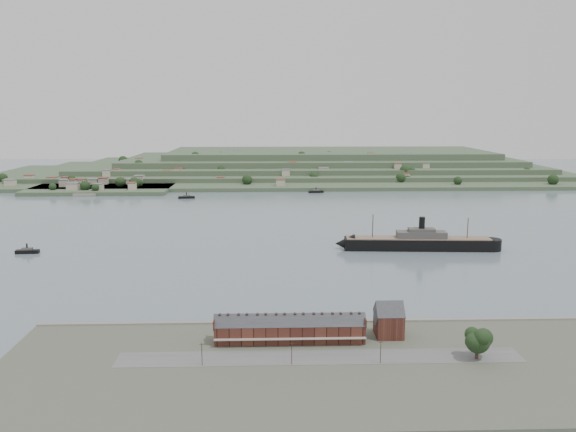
{
  "coord_description": "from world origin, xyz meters",
  "views": [
    {
      "loc": [
        -16.75,
        -362.86,
        86.21
      ],
      "look_at": [
        -4.45,
        30.0,
        11.65
      ],
      "focal_mm": 35.0,
      "sensor_mm": 36.0,
      "label": 1
    }
  ],
  "objects_px": {
    "terrace_row": "(290,329)",
    "steamship": "(414,242)",
    "gabled_building": "(389,320)",
    "fig_tree": "(479,340)",
    "tugboat": "(27,251)"
  },
  "relations": [
    {
      "from": "steamship",
      "to": "gabled_building",
      "type": "bearing_deg",
      "value": -107.91
    },
    {
      "from": "steamship",
      "to": "tugboat",
      "type": "xyz_separation_m",
      "value": [
        -238.22,
        -2.21,
        -3.08
      ]
    },
    {
      "from": "gabled_building",
      "to": "tugboat",
      "type": "distance_m",
      "value": 237.24
    },
    {
      "from": "terrace_row",
      "to": "fig_tree",
      "type": "relative_size",
      "value": 4.83
    },
    {
      "from": "tugboat",
      "to": "fig_tree",
      "type": "distance_m",
      "value": 271.09
    },
    {
      "from": "gabled_building",
      "to": "steamship",
      "type": "relative_size",
      "value": 0.14
    },
    {
      "from": "terrace_row",
      "to": "steamship",
      "type": "distance_m",
      "value": 166.23
    },
    {
      "from": "steamship",
      "to": "fig_tree",
      "type": "height_order",
      "value": "steamship"
    },
    {
      "from": "tugboat",
      "to": "terrace_row",
      "type": "bearing_deg",
      "value": -42.4
    },
    {
      "from": "steamship",
      "to": "fig_tree",
      "type": "distance_m",
      "value": 162.47
    },
    {
      "from": "terrace_row",
      "to": "gabled_building",
      "type": "xyz_separation_m",
      "value": [
        37.5,
        4.02,
        1.34
      ]
    },
    {
      "from": "fig_tree",
      "to": "terrace_row",
      "type": "bearing_deg",
      "value": 164.95
    },
    {
      "from": "steamship",
      "to": "fig_tree",
      "type": "xyz_separation_m",
      "value": [
        -18.86,
        -161.32,
        4.44
      ]
    },
    {
      "from": "gabled_building",
      "to": "fig_tree",
      "type": "xyz_separation_m",
      "value": [
        26.43,
        -21.21,
        0.84
      ]
    },
    {
      "from": "terrace_row",
      "to": "fig_tree",
      "type": "distance_m",
      "value": 66.23
    }
  ]
}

